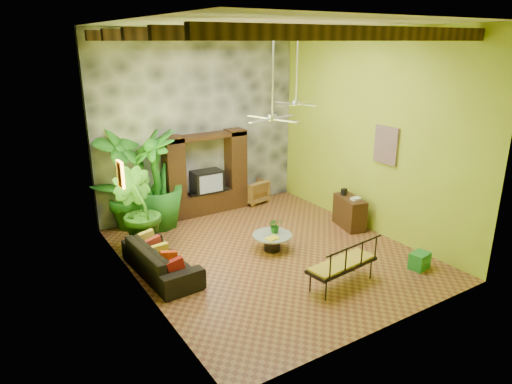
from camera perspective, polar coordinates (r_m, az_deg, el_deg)
ground at (r=10.69m, az=1.56°, el=-7.54°), size 7.00×7.00×0.00m
ceiling at (r=9.62m, az=1.83°, el=20.33°), size 6.00×7.00×0.02m
back_wall at (r=12.85m, az=-7.16°, el=8.51°), size 6.00×0.02×5.00m
left_wall at (r=8.59m, az=-15.18°, el=3.10°), size 0.02×7.00×5.00m
right_wall at (r=11.77m, az=13.99°, el=7.20°), size 0.02×7.00×5.00m
stone_accent_wall at (r=12.80m, az=-7.04°, el=8.47°), size 5.98×0.10×4.98m
ceiling_beams at (r=9.62m, az=1.82°, el=19.02°), size 5.95×5.36×0.22m
entertainment_center at (r=12.88m, az=-6.19°, el=1.55°), size 2.40×0.55×2.30m
ceiling_fan_front at (r=9.26m, az=2.10°, el=10.49°), size 1.28×1.28×1.86m
ceiling_fan_back at (r=11.59m, az=5.05°, el=12.02°), size 1.28×1.28×1.86m
wall_art_mask at (r=9.64m, az=-16.58°, el=2.13°), size 0.06×0.32×0.55m
wall_art_painting at (r=11.38m, az=15.94°, el=5.65°), size 0.06×0.70×0.90m
sofa at (r=9.83m, az=-11.78°, el=-8.22°), size 1.01×2.31×0.66m
wicker_armchair at (r=13.78m, az=-0.44°, el=0.13°), size 0.90×0.91×0.71m
tall_plant_a at (r=11.99m, az=-16.33°, el=1.66°), size 1.73×1.51×2.75m
tall_plant_b at (r=10.81m, az=-14.58°, el=-2.23°), size 1.37×1.37×1.95m
tall_plant_c at (r=12.00m, az=-12.49°, el=1.51°), size 1.57×1.57×2.56m
coffee_table at (r=10.69m, az=2.05°, el=-6.03°), size 0.92×0.92×0.40m
centerpiece_plant at (r=10.68m, az=2.42°, el=-4.16°), size 0.39×0.36×0.36m
yellow_tray at (r=10.40m, az=2.07°, el=-5.79°), size 0.31×0.24×0.03m
iron_bench at (r=9.21m, az=11.04°, el=-8.65°), size 1.61×0.73×0.57m
side_console at (r=12.19m, az=11.61°, el=-2.51°), size 0.69×1.09×0.81m
green_bin at (r=10.50m, az=19.76°, el=-8.08°), size 0.46×0.38×0.36m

